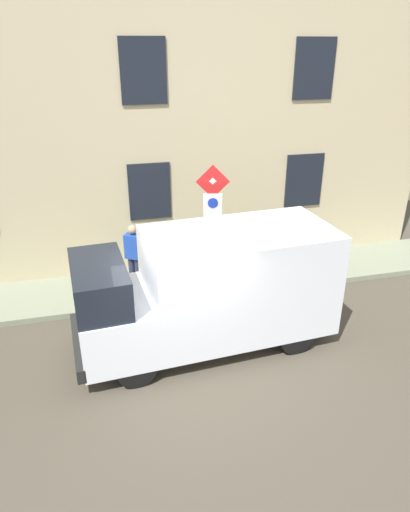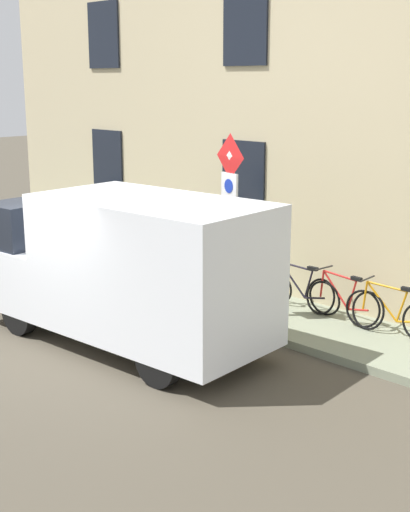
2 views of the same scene
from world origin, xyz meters
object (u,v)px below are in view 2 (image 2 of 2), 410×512
object	(u,v)px
bicycle_orange	(391,313)
bicycle_red	(343,301)
sign_post_stacked	(231,200)
delivery_van	(126,266)
bicycle_black	(300,290)
pedestrian	(185,244)

from	to	relation	value
bicycle_orange	bicycle_red	distance (m)	0.94
sign_post_stacked	bicycle_orange	distance (m)	3.30
delivery_van	bicycle_black	xyz separation A→B (m)	(3.11, -1.19, -0.82)
delivery_van	bicycle_red	size ratio (longest dim) A/B	3.18
bicycle_orange	pedestrian	bearing A→B (deg)	3.61
bicycle_red	bicycle_black	world-z (taller)	same
bicycle_red	bicycle_black	xyz separation A→B (m)	(-0.00, 0.94, 0.00)
sign_post_stacked	bicycle_black	bearing A→B (deg)	-28.35
bicycle_orange	bicycle_black	bearing A→B (deg)	-3.35
sign_post_stacked	delivery_van	distance (m)	2.18
bicycle_black	delivery_van	bearing A→B (deg)	67.75
bicycle_orange	bicycle_red	size ratio (longest dim) A/B	1.00
bicycle_black	pedestrian	distance (m)	2.62
bicycle_orange	bicycle_red	bearing A→B (deg)	-3.41
delivery_van	bicycle_black	distance (m)	3.43
pedestrian	delivery_van	bearing A→B (deg)	-122.72
sign_post_stacked	bicycle_black	world-z (taller)	sign_post_stacked
bicycle_black	pedestrian	xyz separation A→B (m)	(-0.53, 2.50, 0.56)
sign_post_stacked	bicycle_red	bearing A→B (deg)	-52.74
bicycle_orange	bicycle_black	world-z (taller)	same
delivery_van	bicycle_red	xyz separation A→B (m)	(3.12, -2.13, -0.82)
bicycle_red	pedestrian	distance (m)	3.52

